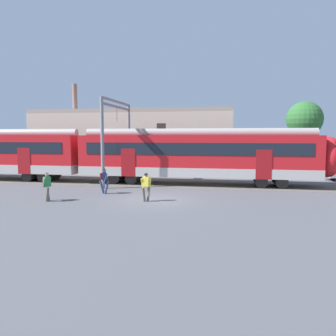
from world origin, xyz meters
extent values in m
plane|color=#515156|center=(0.00, 0.00, 0.00)|extent=(160.00, 160.00, 0.00)
cube|color=#605951|center=(-9.19, 6.53, 0.01)|extent=(80.00, 4.40, 0.01)
cube|color=#B7B2AD|center=(1.81, 6.53, 1.05)|extent=(18.00, 3.06, 0.70)
cube|color=red|center=(1.81, 6.53, 2.60)|extent=(18.00, 3.00, 2.40)
cube|color=black|center=(1.81, 5.02, 2.80)|extent=(16.56, 0.03, 0.90)
cube|color=maroon|center=(6.76, 5.01, 1.75)|extent=(1.10, 0.04, 2.10)
cube|color=maroon|center=(-3.14, 5.01, 1.75)|extent=(1.10, 0.04, 2.10)
cylinder|color=#9C9793|center=(1.81, 6.53, 3.98)|extent=(17.64, 0.70, 0.70)
cube|color=black|center=(-0.89, 6.53, 4.53)|extent=(0.70, 0.12, 0.40)
cylinder|color=black|center=(8.09, 6.53, 0.45)|extent=(0.90, 2.40, 0.90)
cylinder|color=black|center=(6.69, 6.53, 0.45)|extent=(0.90, 2.40, 0.90)
cylinder|color=black|center=(-3.07, 6.53, 0.45)|extent=(0.90, 2.40, 0.90)
cylinder|color=black|center=(-4.47, 6.53, 0.45)|extent=(0.90, 2.40, 0.90)
ellipsoid|color=red|center=(11.36, 6.53, 2.25)|extent=(1.80, 2.85, 2.95)
cube|color=black|center=(11.71, 6.53, 2.85)|extent=(0.40, 2.40, 1.00)
cube|color=maroon|center=(-11.84, 5.01, 1.75)|extent=(1.10, 0.04, 2.10)
cylinder|color=black|center=(-10.51, 6.53, 0.45)|extent=(0.90, 2.40, 0.90)
cylinder|color=black|center=(-11.91, 6.53, 0.45)|extent=(0.90, 2.40, 0.90)
cylinder|color=#6B6051|center=(-5.91, -1.70, 0.43)|extent=(0.38, 0.31, 0.87)
cylinder|color=#6B6051|center=(-6.06, -1.40, 0.43)|extent=(0.38, 0.31, 0.87)
cube|color=#2D7F47|center=(-5.98, -1.55, 1.14)|extent=(0.39, 0.43, 0.56)
cylinder|color=#2D7F47|center=(-5.94, -1.32, 1.09)|extent=(0.26, 0.20, 0.52)
cylinder|color=#2D7F47|center=(-6.02, -1.78, 1.09)|extent=(0.26, 0.20, 0.52)
sphere|color=#9E7051|center=(-5.96, -1.56, 1.53)|extent=(0.22, 0.22, 0.22)
sphere|color=black|center=(-5.98, -1.55, 1.56)|extent=(0.20, 0.20, 0.20)
cube|color=maroon|center=(-6.14, -1.46, 1.16)|extent=(0.28, 0.32, 0.40)
cylinder|color=navy|center=(-3.48, 1.32, 0.43)|extent=(0.38, 0.30, 0.87)
cylinder|color=navy|center=(-3.81, 1.35, 0.43)|extent=(0.38, 0.30, 0.87)
cube|color=navy|center=(-3.64, 1.34, 1.14)|extent=(0.38, 0.43, 0.56)
cylinder|color=navy|center=(-3.82, 1.49, 1.09)|extent=(0.26, 0.20, 0.52)
cylinder|color=navy|center=(-3.47, 1.18, 1.09)|extent=(0.26, 0.20, 0.52)
sphere|color=brown|center=(-3.63, 1.35, 1.53)|extent=(0.22, 0.22, 0.22)
sphere|color=black|center=(-3.64, 1.34, 1.56)|extent=(0.20, 0.20, 0.20)
cube|color=maroon|center=(-3.80, 1.25, 1.16)|extent=(0.27, 0.32, 0.40)
cylinder|color=#6B6051|center=(-0.25, -0.45, 0.43)|extent=(0.19, 0.37, 0.87)
cylinder|color=#6B6051|center=(-0.46, -0.71, 0.43)|extent=(0.19, 0.37, 0.87)
cube|color=gold|center=(-0.36, -0.58, 1.14)|extent=(0.39, 0.28, 0.56)
cylinder|color=gold|center=(-0.59, -0.63, 1.09)|extent=(0.12, 0.26, 0.52)
cylinder|color=gold|center=(-0.13, -0.53, 1.09)|extent=(0.12, 0.26, 0.52)
sphere|color=brown|center=(-0.36, -0.56, 1.53)|extent=(0.22, 0.22, 0.22)
sphere|color=black|center=(-0.36, -0.58, 1.56)|extent=(0.20, 0.20, 0.20)
cylinder|color=black|center=(13.23, 11.42, 0.30)|extent=(0.61, 0.23, 0.60)
cylinder|color=gray|center=(-4.50, 3.33, 3.25)|extent=(0.24, 0.24, 6.50)
cylinder|color=gray|center=(-4.50, 9.73, 3.25)|extent=(0.24, 0.24, 6.50)
cube|color=gray|center=(-4.50, 6.53, 6.45)|extent=(0.20, 6.40, 0.16)
cube|color=gray|center=(-4.50, 6.53, 6.05)|extent=(0.20, 6.40, 0.16)
cylinder|color=black|center=(-4.50, 6.53, 5.45)|extent=(0.03, 0.03, 1.00)
cube|color=beige|center=(-5.60, 14.21, 3.00)|extent=(20.59, 5.00, 6.00)
cube|color=#9F9686|center=(-5.60, 14.21, 6.20)|extent=(20.59, 5.00, 0.40)
cylinder|color=#8C6656|center=(-11.78, 14.21, 7.60)|extent=(0.50, 0.50, 3.20)
cylinder|color=brown|center=(12.55, 19.87, 2.10)|extent=(0.32, 0.32, 4.19)
sphere|color=#2D662D|center=(12.55, 19.87, 5.56)|extent=(3.92, 3.92, 3.92)
camera|label=1|loc=(4.20, -18.67, 3.80)|focal=35.00mm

